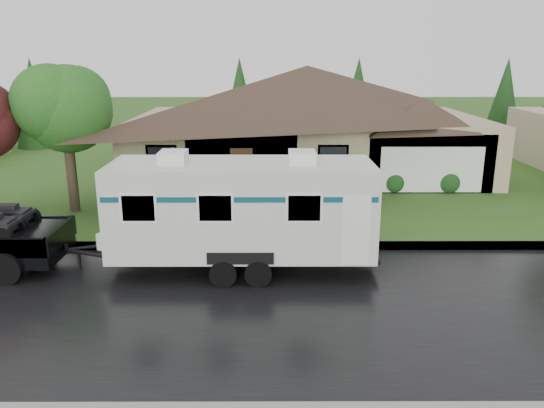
% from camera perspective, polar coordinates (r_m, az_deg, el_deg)
% --- Properties ---
extents(ground, '(140.00, 140.00, 0.00)m').
position_cam_1_polar(ground, '(15.83, -0.43, -7.58)').
color(ground, '#30581B').
rests_on(ground, ground).
extents(road, '(140.00, 8.00, 0.01)m').
position_cam_1_polar(road, '(14.01, -0.47, -10.79)').
color(road, black).
rests_on(road, ground).
extents(curb, '(140.00, 0.50, 0.15)m').
position_cam_1_polar(curb, '(17.89, -0.40, -4.51)').
color(curb, gray).
rests_on(curb, ground).
extents(lawn, '(140.00, 26.00, 0.15)m').
position_cam_1_polar(lawn, '(30.18, -0.30, 3.87)').
color(lawn, '#30581B').
rests_on(lawn, ground).
extents(house_main, '(19.44, 10.80, 6.90)m').
position_cam_1_polar(house_main, '(28.59, 4.36, 10.30)').
color(house_main, tan).
rests_on(house_main, lawn).
extents(tree_left_green, '(3.61, 3.61, 5.98)m').
position_cam_1_polar(tree_left_green, '(22.34, -21.40, 9.60)').
color(tree_left_green, '#382B1E').
rests_on(tree_left_green, lawn).
extents(shrub_row, '(13.60, 1.00, 1.00)m').
position_cam_1_polar(shrub_row, '(24.56, 4.34, 2.46)').
color(shrub_row, '#143814').
rests_on(shrub_row, lawn).
extents(travel_trailer, '(8.07, 2.83, 3.62)m').
position_cam_1_polar(travel_trailer, '(15.64, -3.23, -0.42)').
color(travel_trailer, silver).
rests_on(travel_trailer, ground).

